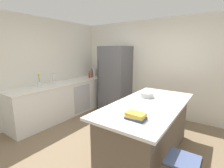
{
  "coord_description": "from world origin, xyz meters",
  "views": [
    {
      "loc": [
        1.47,
        -2.13,
        1.78
      ],
      "look_at": [
        -0.69,
        0.96,
        1.0
      ],
      "focal_mm": 26.04,
      "sensor_mm": 36.0,
      "label": 1
    }
  ],
  "objects_px": {
    "cookbook_stack": "(136,116)",
    "mixing_bowl": "(147,95)",
    "flower_vase": "(39,83)",
    "hot_sauce_bottle": "(89,75)",
    "refrigerator": "(115,79)",
    "vinegar_bottle": "(92,74)",
    "wine_bottle": "(98,72)",
    "kitchen_island": "(147,129)",
    "bar_stool": "(182,168)",
    "syrup_bottle": "(92,74)",
    "soda_bottle": "(94,73)",
    "sink_faucet": "(52,78)"
  },
  "relations": [
    {
      "from": "wine_bottle",
      "to": "mixing_bowl",
      "type": "xyz_separation_m",
      "value": [
        2.33,
        -1.36,
        -0.1
      ]
    },
    {
      "from": "bar_stool",
      "to": "cookbook_stack",
      "type": "bearing_deg",
      "value": 176.59
    },
    {
      "from": "bar_stool",
      "to": "mixing_bowl",
      "type": "xyz_separation_m",
      "value": [
        -0.87,
        1.04,
        0.46
      ]
    },
    {
      "from": "bar_stool",
      "to": "vinegar_bottle",
      "type": "bearing_deg",
      "value": 146.56
    },
    {
      "from": "refrigerator",
      "to": "cookbook_stack",
      "type": "xyz_separation_m",
      "value": [
        1.8,
        -2.22,
        0.01
      ]
    },
    {
      "from": "soda_bottle",
      "to": "kitchen_island",
      "type": "bearing_deg",
      "value": -30.85
    },
    {
      "from": "wine_bottle",
      "to": "vinegar_bottle",
      "type": "xyz_separation_m",
      "value": [
        -0.01,
        -0.28,
        -0.03
      ]
    },
    {
      "from": "sink_faucet",
      "to": "flower_vase",
      "type": "height_order",
      "value": "flower_vase"
    },
    {
      "from": "kitchen_island",
      "to": "mixing_bowl",
      "type": "distance_m",
      "value": 0.61
    },
    {
      "from": "bar_stool",
      "to": "wine_bottle",
      "type": "relative_size",
      "value": 1.8
    },
    {
      "from": "soda_bottle",
      "to": "mixing_bowl",
      "type": "xyz_separation_m",
      "value": [
        2.33,
        -1.18,
        -0.11
      ]
    },
    {
      "from": "bar_stool",
      "to": "syrup_bottle",
      "type": "bearing_deg",
      "value": 145.56
    },
    {
      "from": "bar_stool",
      "to": "soda_bottle",
      "type": "distance_m",
      "value": 3.94
    },
    {
      "from": "bar_stool",
      "to": "mixing_bowl",
      "type": "bearing_deg",
      "value": 129.99
    },
    {
      "from": "hot_sauce_bottle",
      "to": "refrigerator",
      "type": "bearing_deg",
      "value": 16.73
    },
    {
      "from": "bar_stool",
      "to": "sink_faucet",
      "type": "relative_size",
      "value": 2.08
    },
    {
      "from": "refrigerator",
      "to": "vinegar_bottle",
      "type": "relative_size",
      "value": 6.6
    },
    {
      "from": "flower_vase",
      "to": "cookbook_stack",
      "type": "height_order",
      "value": "flower_vase"
    },
    {
      "from": "flower_vase",
      "to": "hot_sauce_bottle",
      "type": "xyz_separation_m",
      "value": [
        0.09,
        1.64,
        -0.01
      ]
    },
    {
      "from": "refrigerator",
      "to": "mixing_bowl",
      "type": "xyz_separation_m",
      "value": [
        1.52,
        -1.21,
        0.02
      ]
    },
    {
      "from": "flower_vase",
      "to": "cookbook_stack",
      "type": "bearing_deg",
      "value": -7.18
    },
    {
      "from": "hot_sauce_bottle",
      "to": "mixing_bowl",
      "type": "bearing_deg",
      "value": -22.54
    },
    {
      "from": "sink_faucet",
      "to": "mixing_bowl",
      "type": "xyz_separation_m",
      "value": [
        2.45,
        0.29,
        -0.12
      ]
    },
    {
      "from": "mixing_bowl",
      "to": "soda_bottle",
      "type": "bearing_deg",
      "value": 153.2
    },
    {
      "from": "cookbook_stack",
      "to": "mixing_bowl",
      "type": "relative_size",
      "value": 1.05
    },
    {
      "from": "syrup_bottle",
      "to": "cookbook_stack",
      "type": "relative_size",
      "value": 0.93
    },
    {
      "from": "hot_sauce_bottle",
      "to": "cookbook_stack",
      "type": "bearing_deg",
      "value": -37.13
    },
    {
      "from": "wine_bottle",
      "to": "refrigerator",
      "type": "bearing_deg",
      "value": -10.23
    },
    {
      "from": "flower_vase",
      "to": "mixing_bowl",
      "type": "xyz_separation_m",
      "value": [
        2.43,
        0.67,
        -0.05
      ]
    },
    {
      "from": "refrigerator",
      "to": "syrup_bottle",
      "type": "height_order",
      "value": "refrigerator"
    },
    {
      "from": "bar_stool",
      "to": "soda_bottle",
      "type": "bearing_deg",
      "value": 145.29
    },
    {
      "from": "refrigerator",
      "to": "wine_bottle",
      "type": "relative_size",
      "value": 5.49
    },
    {
      "from": "kitchen_island",
      "to": "syrup_bottle",
      "type": "distance_m",
      "value": 3.13
    },
    {
      "from": "vinegar_bottle",
      "to": "bar_stool",
      "type": "bearing_deg",
      "value": -33.44
    },
    {
      "from": "kitchen_island",
      "to": "cookbook_stack",
      "type": "xyz_separation_m",
      "value": [
        0.11,
        -0.69,
        0.5
      ]
    },
    {
      "from": "wine_bottle",
      "to": "flower_vase",
      "type": "bearing_deg",
      "value": -92.93
    },
    {
      "from": "flower_vase",
      "to": "hot_sauce_bottle",
      "type": "bearing_deg",
      "value": 86.73
    },
    {
      "from": "bar_stool",
      "to": "hot_sauce_bottle",
      "type": "distance_m",
      "value": 3.82
    },
    {
      "from": "vinegar_bottle",
      "to": "refrigerator",
      "type": "bearing_deg",
      "value": 9.31
    },
    {
      "from": "refrigerator",
      "to": "syrup_bottle",
      "type": "relative_size",
      "value": 7.87
    },
    {
      "from": "vinegar_bottle",
      "to": "hot_sauce_bottle",
      "type": "height_order",
      "value": "vinegar_bottle"
    },
    {
      "from": "cookbook_stack",
      "to": "sink_faucet",
      "type": "bearing_deg",
      "value": 165.19
    },
    {
      "from": "refrigerator",
      "to": "wine_bottle",
      "type": "height_order",
      "value": "refrigerator"
    },
    {
      "from": "bar_stool",
      "to": "syrup_bottle",
      "type": "xyz_separation_m",
      "value": [
        -3.35,
        2.3,
        0.51
      ]
    },
    {
      "from": "mixing_bowl",
      "to": "sink_faucet",
      "type": "bearing_deg",
      "value": -173.34
    },
    {
      "from": "refrigerator",
      "to": "cookbook_stack",
      "type": "height_order",
      "value": "refrigerator"
    },
    {
      "from": "syrup_bottle",
      "to": "kitchen_island",
      "type": "bearing_deg",
      "value": -30.72
    },
    {
      "from": "flower_vase",
      "to": "hot_sauce_bottle",
      "type": "height_order",
      "value": "flower_vase"
    },
    {
      "from": "cookbook_stack",
      "to": "mixing_bowl",
      "type": "bearing_deg",
      "value": 105.23
    },
    {
      "from": "refrigerator",
      "to": "vinegar_bottle",
      "type": "xyz_separation_m",
      "value": [
        -0.82,
        -0.13,
        0.09
      ]
    }
  ]
}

